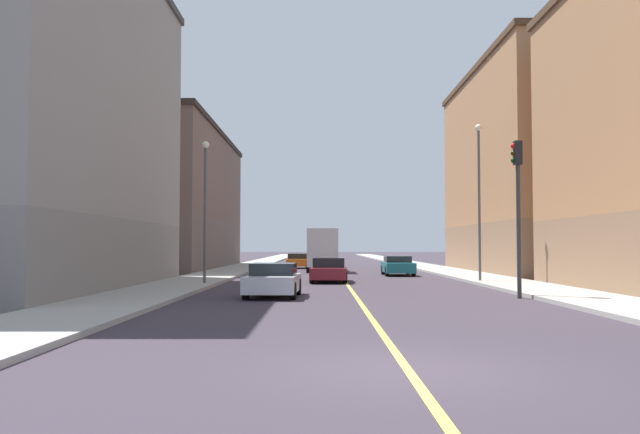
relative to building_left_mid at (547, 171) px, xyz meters
The scene contains 17 objects.
ground_plane 40.76m from the building_left_mid, 112.80° to the right, with size 400.00×400.00×0.00m, color #362E38.
sidewalk_left 15.97m from the building_left_mid, 121.28° to the left, with size 3.43×168.00×0.15m, color #9E9B93.
sidewalk_right 27.63m from the building_left_mid, 153.02° to the left, with size 3.43×168.00×0.15m, color #9E9B93.
lane_center_stripe 21.05m from the building_left_mid, 142.13° to the left, with size 0.16×154.00×0.01m, color #E5D14C.
building_left_mid is the anchor object (origin of this frame).
building_right_corner 36.13m from the building_left_mid, 149.25° to the right, with size 11.53×20.60×15.91m.
building_right_midblock 32.22m from the building_left_mid, 164.76° to the left, with size 11.53×26.26×11.85m.
traffic_light_left_near 25.27m from the building_left_mid, 112.26° to the right, with size 0.40×0.32×5.92m.
street_lamp_left_near 15.85m from the building_left_mid, 122.67° to the right, with size 0.36×0.36×8.30m.
street_lamp_right_near 27.59m from the building_left_mid, 145.50° to the right, with size 0.36×0.36×7.01m.
car_white 34.15m from the building_left_mid, 120.23° to the left, with size 1.95×4.11×1.33m.
car_black 27.47m from the building_left_mid, 136.06° to the left, with size 1.97×4.35×1.22m.
car_teal 14.25m from the building_left_mid, 160.12° to the right, with size 1.96×4.46×1.29m.
car_orange 22.30m from the building_left_mid, 153.15° to the left, with size 2.08×4.09×1.29m.
car_silver 30.00m from the building_left_mid, 129.86° to the right, with size 2.08×3.98×1.30m.
car_maroon 21.58m from the building_left_mid, 143.34° to the right, with size 2.12×4.56×1.32m.
box_truck 17.79m from the building_left_mid, behind, with size 2.34×6.93×3.22m.
Camera 1 is at (-1.39, -10.36, 1.97)m, focal length 36.19 mm.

